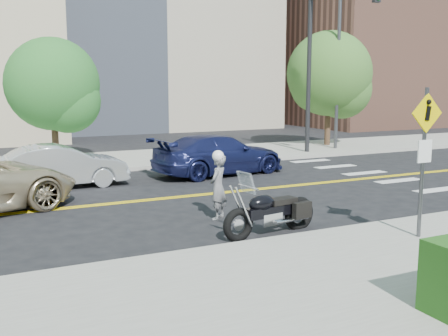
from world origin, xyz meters
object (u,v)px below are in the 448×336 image
motorcyclist (218,185)px  parked_car_silver (60,166)px  pedestrian_sign (424,148)px  motorcycle (271,202)px  parked_car_blue (219,154)px

motorcyclist → parked_car_silver: bearing=-105.9°
pedestrian_sign → motorcyclist: 4.70m
motorcyclist → motorcycle: 1.72m
motorcycle → parked_car_blue: parked_car_blue is taller
pedestrian_sign → parked_car_blue: pedestrian_sign is taller
motorcycle → motorcyclist: bearing=98.2°
pedestrian_sign → parked_car_silver: (-5.61, 9.27, -1.29)m
pedestrian_sign → motorcycle: pedestrian_sign is taller
motorcyclist → parked_car_silver: size_ratio=0.41×
motorcycle → parked_car_silver: motorcycle is taller
parked_car_silver → parked_car_blue: (5.52, 0.04, 0.04)m
pedestrian_sign → motorcycle: (-2.33, 1.94, -1.25)m
parked_car_blue → parked_car_silver: bearing=82.5°
parked_car_blue → motorcycle: bearing=155.1°
pedestrian_sign → motorcycle: bearing=140.3°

